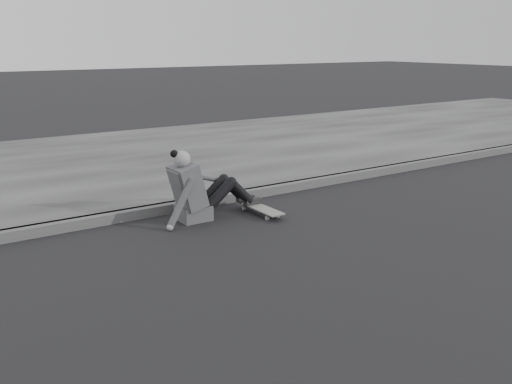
% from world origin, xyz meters
% --- Properties ---
extents(curb, '(24.00, 0.16, 0.12)m').
position_xyz_m(curb, '(0.00, 2.58, 0.06)').
color(curb, '#4A4A4A').
rests_on(curb, ground).
extents(sidewalk, '(24.00, 6.00, 0.12)m').
position_xyz_m(sidewalk, '(0.00, 5.60, 0.06)').
color(sidewalk, '#3E3E3E').
rests_on(sidewalk, ground).
extents(skateboard, '(0.20, 0.78, 0.09)m').
position_xyz_m(skateboard, '(-2.60, 1.88, 0.07)').
color(skateboard, gray).
rests_on(skateboard, ground).
extents(seated_woman, '(1.38, 0.46, 0.88)m').
position_xyz_m(seated_woman, '(-3.33, 2.13, 0.36)').
color(seated_woman, '#47474A').
rests_on(seated_woman, ground).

